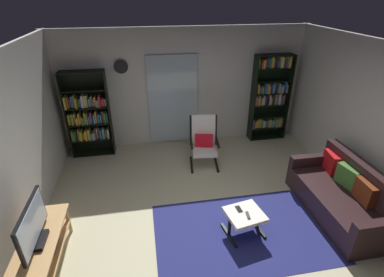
{
  "coord_description": "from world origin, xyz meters",
  "views": [
    {
      "loc": [
        -0.92,
        -3.24,
        3.27
      ],
      "look_at": [
        -0.17,
        0.98,
        1.03
      ],
      "focal_mm": 26.93,
      "sensor_mm": 36.0,
      "label": 1
    }
  ],
  "objects": [
    {
      "name": "television",
      "position": [
        -2.34,
        -0.4,
        0.76
      ],
      "size": [
        0.2,
        0.86,
        0.55
      ],
      "color": "black",
      "rests_on": "tv_stand"
    },
    {
      "name": "tv_stand",
      "position": [
        -2.34,
        -0.38,
        0.33
      ],
      "size": [
        0.46,
        1.39,
        0.5
      ],
      "color": "tan",
      "rests_on": "ground"
    },
    {
      "name": "lounge_armchair",
      "position": [
        0.22,
        1.81,
        0.53
      ],
      "size": [
        0.63,
        0.71,
        1.02
      ],
      "color": "black",
      "rests_on": "ground"
    },
    {
      "name": "ottoman",
      "position": [
        0.4,
        -0.22,
        0.31
      ],
      "size": [
        0.6,
        0.57,
        0.37
      ],
      "color": "white",
      "rests_on": "ground"
    },
    {
      "name": "glass_door_panel",
      "position": [
        -0.27,
        2.83,
        1.05
      ],
      "size": [
        1.1,
        0.01,
        2.0
      ],
      "primitive_type": "cube",
      "color": "silver"
    },
    {
      "name": "bookshelf_near_tv",
      "position": [
        -2.09,
        2.63,
        0.89
      ],
      "size": [
        0.88,
        0.3,
        1.85
      ],
      "color": "black",
      "rests_on": "ground"
    },
    {
      "name": "area_rug",
      "position": [
        0.39,
        -0.23,
        0.0
      ],
      "size": [
        2.62,
        1.64,
        0.01
      ],
      "primitive_type": "cube",
      "color": "navy",
      "rests_on": "ground"
    },
    {
      "name": "tv_remote",
      "position": [
        0.42,
        -0.28,
        0.38
      ],
      "size": [
        0.06,
        0.15,
        0.02
      ],
      "primitive_type": "cube",
      "rotation": [
        0.0,
        0.0,
        -0.11
      ],
      "color": "black",
      "rests_on": "ottoman"
    },
    {
      "name": "cell_phone",
      "position": [
        0.34,
        -0.13,
        0.38
      ],
      "size": [
        0.08,
        0.15,
        0.01
      ],
      "primitive_type": "cube",
      "rotation": [
        0.0,
        0.0,
        0.09
      ],
      "color": "black",
      "rests_on": "ottoman"
    },
    {
      "name": "leather_sofa",
      "position": [
        2.1,
        -0.07,
        0.31
      ],
      "size": [
        0.86,
        1.83,
        0.86
      ],
      "color": "black",
      "rests_on": "ground"
    },
    {
      "name": "bookshelf_near_sofa",
      "position": [
        1.97,
        2.7,
        1.07
      ],
      "size": [
        0.86,
        0.3,
        2.01
      ],
      "color": "black",
      "rests_on": "ground"
    },
    {
      "name": "wall_clock",
      "position": [
        -1.32,
        2.82,
        1.85
      ],
      "size": [
        0.29,
        0.03,
        0.29
      ],
      "color": "silver"
    },
    {
      "name": "wall_left",
      "position": [
        -2.7,
        0.0,
        1.3
      ],
      "size": [
        0.06,
        6.0,
        2.6
      ],
      "primitive_type": "cube",
      "color": "silver",
      "rests_on": "ground"
    },
    {
      "name": "ground_plane",
      "position": [
        0.0,
        0.0,
        0.0
      ],
      "size": [
        7.02,
        7.02,
        0.0
      ],
      "primitive_type": "plane",
      "color": "#C2BD97"
    },
    {
      "name": "wall_back",
      "position": [
        0.0,
        2.9,
        1.3
      ],
      "size": [
        5.6,
        0.06,
        2.6
      ],
      "primitive_type": "cube",
      "color": "silver",
      "rests_on": "ground"
    }
  ]
}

